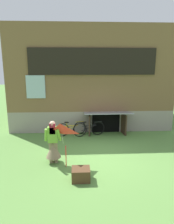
% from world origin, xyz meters
% --- Properties ---
extents(ground_plane, '(60.00, 60.00, 0.00)m').
position_xyz_m(ground_plane, '(0.00, 0.00, 0.00)').
color(ground_plane, '#56843D').
extents(log_house, '(8.40, 6.57, 5.30)m').
position_xyz_m(log_house, '(-0.00, 5.72, 2.65)').
color(log_house, gray).
rests_on(log_house, ground_plane).
extents(person, '(0.60, 0.52, 1.52)m').
position_xyz_m(person, '(-1.62, -0.28, 0.64)').
color(person, '#7F6B51').
rests_on(person, ground_plane).
extents(kite, '(0.85, 0.80, 1.49)m').
position_xyz_m(kite, '(-1.32, -0.75, 1.21)').
color(kite, red).
rests_on(kite, ground_plane).
extents(bicycle_black, '(1.57, 0.41, 0.73)m').
position_xyz_m(bicycle_black, '(-0.20, 2.46, 0.36)').
color(bicycle_black, black).
rests_on(bicycle_black, ground_plane).
extents(bicycle_yellow, '(1.47, 0.52, 0.70)m').
position_xyz_m(bicycle_yellow, '(-1.06, 2.57, 0.34)').
color(bicycle_yellow, black).
rests_on(bicycle_yellow, ground_plane).
extents(wooden_crate, '(0.55, 0.46, 0.37)m').
position_xyz_m(wooden_crate, '(-0.69, -1.45, 0.19)').
color(wooden_crate, '#4C331E').
rests_on(wooden_crate, ground_plane).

